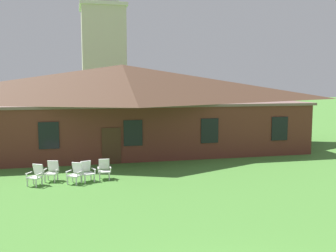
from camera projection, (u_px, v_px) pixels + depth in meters
name	position (u px, v px, depth m)	size (l,w,h in m)	color
brick_building	(123.00, 106.00, 27.11)	(24.29, 10.40, 5.89)	brown
dome_tower	(103.00, 47.00, 44.43)	(5.18, 5.18, 19.07)	beige
lawn_chair_by_porch	(36.00, 174.00, 17.66)	(0.83, 0.86, 0.96)	silver
lawn_chair_near_door	(52.00, 170.00, 18.44)	(0.74, 0.79, 0.96)	silver
lawn_chair_left_end	(76.00, 173.00, 18.01)	(0.83, 0.86, 0.96)	white
lawn_chair_middle	(87.00, 171.00, 18.39)	(0.77, 0.82, 0.96)	white
lawn_chair_right_end	(104.00, 169.00, 18.83)	(0.65, 0.68, 0.96)	silver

